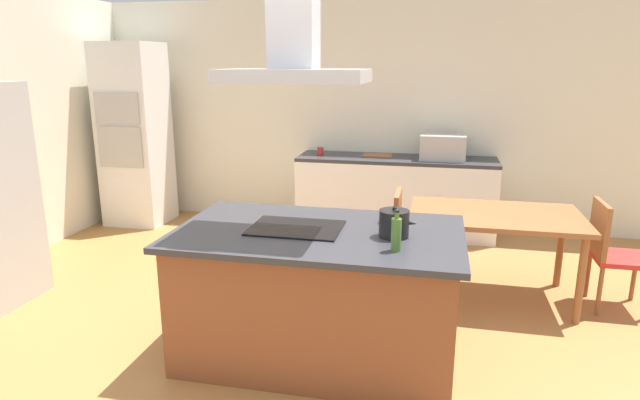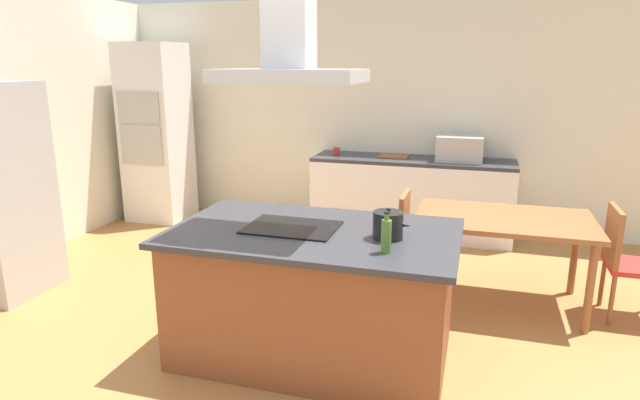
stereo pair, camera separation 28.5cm
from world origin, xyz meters
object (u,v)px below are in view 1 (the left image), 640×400
at_px(coffee_mug_red, 320,151).
at_px(dining_table, 495,223).
at_px(mixing_bowl, 392,217).
at_px(cooktop, 296,228).
at_px(chair_at_left_end, 385,233).
at_px(olive_oil_bottle, 396,234).
at_px(chair_at_right_end, 611,248).
at_px(range_hood, 294,40).
at_px(countertop_microwave, 443,147).
at_px(cutting_board, 377,155).
at_px(wall_oven_stack, 135,135).
at_px(tea_kettle, 394,223).

bearing_deg(coffee_mug_red, dining_table, -41.48).
bearing_deg(coffee_mug_red, mixing_bowl, -67.70).
bearing_deg(cooktop, chair_at_left_end, 68.77).
height_order(cooktop, coffee_mug_red, coffee_mug_red).
distance_m(olive_oil_bottle, coffee_mug_red, 3.36).
bearing_deg(chair_at_right_end, range_hood, -151.96).
bearing_deg(countertop_microwave, dining_table, -75.01).
distance_m(countertop_microwave, cutting_board, 0.75).
distance_m(cooktop, countertop_microwave, 3.04).
relative_size(countertop_microwave, chair_at_right_end, 0.56).
bearing_deg(olive_oil_bottle, wall_oven_stack, 139.42).
bearing_deg(range_hood, olive_oil_bottle, -23.09).
bearing_deg(cooktop, range_hood, 0.00).
xyz_separation_m(olive_oil_bottle, cutting_board, (-0.47, 3.22, -0.10)).
distance_m(mixing_bowl, wall_oven_stack, 4.12).
distance_m(cutting_board, wall_oven_stack, 2.98).
bearing_deg(countertop_microwave, tea_kettle, -95.96).
height_order(chair_at_left_end, range_hood, range_hood).
bearing_deg(wall_oven_stack, range_hood, -43.92).
distance_m(coffee_mug_red, wall_oven_stack, 2.30).
xyz_separation_m(coffee_mug_red, range_hood, (0.46, -2.87, 1.16)).
height_order(tea_kettle, dining_table, tea_kettle).
bearing_deg(coffee_mug_red, range_hood, -80.89).
bearing_deg(cooktop, coffee_mug_red, 99.11).
height_order(dining_table, chair_at_left_end, chair_at_left_end).
height_order(mixing_bowl, coffee_mug_red, same).
height_order(mixing_bowl, chair_at_right_end, mixing_bowl).
relative_size(tea_kettle, chair_at_left_end, 0.27).
bearing_deg(range_hood, wall_oven_stack, 136.08).
relative_size(chair_at_left_end, chair_at_right_end, 1.00).
xyz_separation_m(dining_table, range_hood, (-1.39, -1.23, 1.43)).
height_order(countertop_microwave, chair_at_left_end, countertop_microwave).
distance_m(wall_oven_stack, chair_at_right_end, 5.28).
distance_m(chair_at_left_end, range_hood, 2.07).
height_order(countertop_microwave, dining_table, countertop_microwave).
bearing_deg(coffee_mug_red, countertop_microwave, 0.50).
xyz_separation_m(tea_kettle, mixing_bowl, (-0.04, 0.29, -0.04)).
distance_m(dining_table, chair_at_right_end, 0.93).
distance_m(tea_kettle, dining_table, 1.50).
relative_size(wall_oven_stack, chair_at_left_end, 2.47).
relative_size(wall_oven_stack, dining_table, 1.57).
distance_m(olive_oil_bottle, chair_at_left_end, 1.61).
xyz_separation_m(tea_kettle, coffee_mug_red, (-1.11, 2.90, -0.04)).
bearing_deg(dining_table, coffee_mug_red, 138.52).
distance_m(cooktop, chair_at_left_end, 1.38).
height_order(tea_kettle, chair_at_right_end, tea_kettle).
relative_size(olive_oil_bottle, chair_at_right_end, 0.28).
bearing_deg(tea_kettle, coffee_mug_red, 110.93).
relative_size(mixing_bowl, countertop_microwave, 0.33).
bearing_deg(wall_oven_stack, coffee_mug_red, 5.53).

